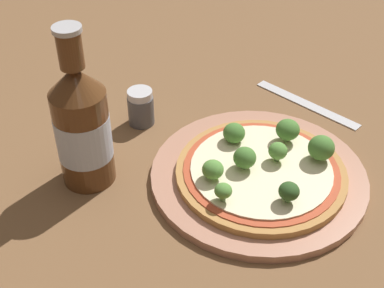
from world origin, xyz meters
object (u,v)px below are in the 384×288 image
at_px(pepper_shaker, 141,107).
at_px(beer_bottle, 82,126).
at_px(pizza, 262,170).
at_px(fork, 307,104).

bearing_deg(pepper_shaker, beer_bottle, 175.02).
bearing_deg(pizza, fork, -6.02).
bearing_deg(beer_bottle, fork, -40.79).
relative_size(beer_bottle, pepper_shaker, 3.88).
relative_size(beer_bottle, fork, 1.23).
bearing_deg(pepper_shaker, pizza, -107.17).
relative_size(pepper_shaker, fork, 0.32).
distance_m(beer_bottle, fork, 0.38).
height_order(pizza, fork, pizza).
xyz_separation_m(pizza, beer_bottle, (-0.08, 0.22, 0.07)).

